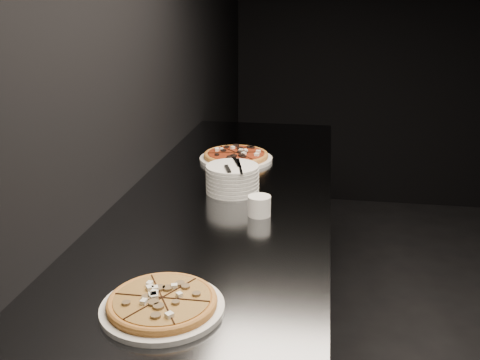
% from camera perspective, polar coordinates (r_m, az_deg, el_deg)
% --- Properties ---
extents(wall_left, '(0.02, 5.00, 2.80)m').
position_cam_1_polar(wall_left, '(1.89, -13.04, 12.45)').
color(wall_left, black).
rests_on(wall_left, floor).
extents(counter, '(0.74, 2.44, 0.92)m').
position_cam_1_polar(counter, '(2.11, -1.45, -13.72)').
color(counter, '#585A5F').
rests_on(counter, floor).
extents(pizza_mushroom, '(0.28, 0.28, 0.03)m').
position_cam_1_polar(pizza_mushroom, '(1.26, -8.28, -12.90)').
color(pizza_mushroom, white).
rests_on(pizza_mushroom, counter).
extents(pizza_tomato, '(0.34, 0.34, 0.04)m').
position_cam_1_polar(pizza_tomato, '(2.34, -0.43, 2.55)').
color(pizza_tomato, white).
rests_on(pizza_tomato, counter).
extents(plate_stack, '(0.19, 0.19, 0.10)m').
position_cam_1_polar(plate_stack, '(1.95, -0.81, 0.14)').
color(plate_stack, white).
rests_on(plate_stack, counter).
extents(cutlery, '(0.06, 0.21, 0.01)m').
position_cam_1_polar(cutlery, '(1.92, -0.67, 1.49)').
color(cutlery, silver).
rests_on(cutlery, plate_stack).
extents(ramekin, '(0.08, 0.08, 0.07)m').
position_cam_1_polar(ramekin, '(1.74, 2.07, -2.70)').
color(ramekin, silver).
rests_on(ramekin, counter).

